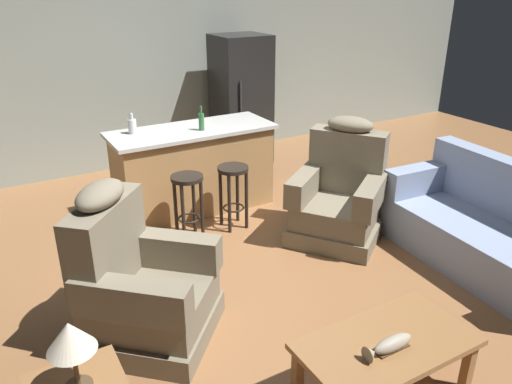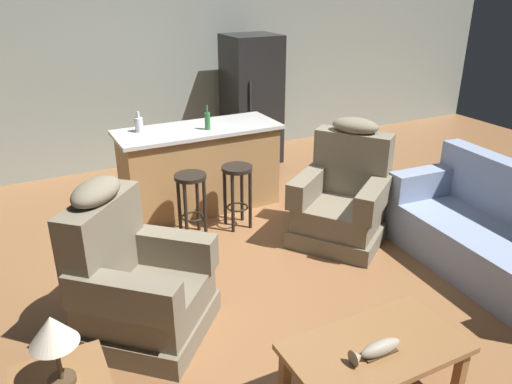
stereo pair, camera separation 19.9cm
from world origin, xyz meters
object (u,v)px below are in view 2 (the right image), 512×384
Objects in this scene: bottle_tall_green at (207,120)px; bottle_short_amber at (139,124)px; fish_figurine at (376,350)px; couch at (496,237)px; refrigerator at (252,100)px; recliner_near_lamp at (135,283)px; table_lamp at (53,334)px; recliner_near_island at (343,199)px; bar_stool_right at (237,185)px; bar_stool_left at (191,194)px; kitchen_island at (200,168)px; coffee_table at (375,353)px.

bottle_short_amber is (-0.68, 0.24, -0.02)m from bottle_tall_green.
fish_figurine is 0.17× the size of couch.
couch is 7.45× the size of bottle_tall_green.
refrigerator is at bearing 29.77° from bottle_short_amber.
recliner_near_lamp is 5.49× the size of bottle_short_amber.
couch is 3.71m from table_lamp.
recliner_near_island is at bearing -52.11° from bottle_tall_green.
bar_stool_right is at bearing -79.14° from bottle_tall_green.
recliner_near_island is (1.18, 1.92, -0.04)m from fish_figurine.
fish_figurine is 1.75m from recliner_near_lamp.
couch is 2.87× the size of bar_stool_left.
couch is at bearing -46.87° from bottle_short_amber.
kitchen_island is at bearing 122.44° from bottle_tall_green.
refrigerator is at bearing 72.81° from coffee_table.
coffee_table is 1.74m from recliner_near_lamp.
kitchen_island is 2.65× the size of bar_stool_right.
kitchen_island is (-1.02, 1.33, 0.06)m from recliner_near_island.
bottle_short_amber is (-1.86, -1.07, 0.15)m from refrigerator.
bar_stool_right reaches higher than coffee_table.
bar_stool_left is at bearing 96.55° from recliner_near_lamp.
table_lamp is at bearing -127.67° from refrigerator.
recliner_near_lamp is 2.17m from bottle_short_amber.
recliner_near_lamp is at bearing -129.07° from refrigerator.
refrigerator reaches higher than bar_stool_left.
bar_stool_left is 0.39× the size of refrigerator.
couch is 1.11× the size of refrigerator.
recliner_near_lamp is 1.51m from bar_stool_left.
kitchen_island is at bearing 61.86° from bar_stool_left.
bar_stool_left is 0.51m from bar_stool_right.
bottle_short_amber is (-0.45, 3.38, 0.57)m from fish_figurine.
coffee_table is at bearing -96.03° from bar_stool_right.
bottle_tall_green is (1.90, 2.68, 0.18)m from table_lamp.
refrigerator is 2.15m from bottle_short_amber.
bottle_short_amber is at bearing 167.59° from kitchen_island.
kitchen_island reaches higher than bar_stool_left.
recliner_near_lamp reaches higher than table_lamp.
recliner_near_island is at bearing -27.23° from bar_stool_left.
bar_stool_right is 1.23m from bottle_short_amber.
fish_figurine is at bearing 22.66° from recliner_near_island.
bar_stool_left is at bearing -63.05° from recliner_near_island.
recliner_near_island reaches higher than kitchen_island.
bottle_short_amber is at bearing 67.40° from table_lamp.
coffee_table is 5.04× the size of bottle_short_amber.
fish_figurine is 1.77m from table_lamp.
bottle_tall_green reaches higher than kitchen_island.
bar_stool_right is (0.33, 2.62, 0.01)m from fish_figurine.
recliner_near_island is at bearing -39.44° from bar_stool_right.
kitchen_island is at bearing -49.59° from couch.
bar_stool_right is at bearing 83.97° from coffee_table.
couch is 1.41m from recliner_near_island.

